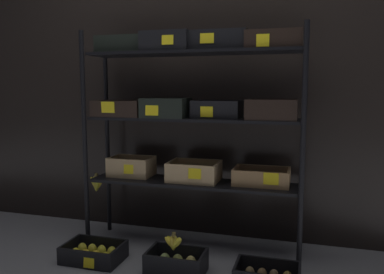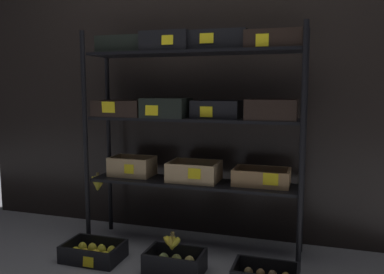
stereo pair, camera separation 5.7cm
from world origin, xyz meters
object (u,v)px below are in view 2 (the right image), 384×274
at_px(crate_ground_lemon, 94,253).
at_px(display_rack, 193,113).
at_px(banana_bunch_loose, 172,243).
at_px(crate_ground_pear, 175,264).

bearing_deg(crate_ground_lemon, display_rack, 34.48).
xyz_separation_m(crate_ground_lemon, banana_bunch_loose, (0.55, -0.01, 0.14)).
bearing_deg(display_rack, banana_bunch_loose, -90.82).
height_order(crate_ground_pear, banana_bunch_loose, banana_bunch_loose).
xyz_separation_m(crate_ground_pear, banana_bunch_loose, (-0.02, 0.01, 0.13)).
height_order(crate_ground_lemon, crate_ground_pear, crate_ground_pear).
relative_size(display_rack, banana_bunch_loose, 12.14).
bearing_deg(crate_ground_lemon, banana_bunch_loose, -1.29).
relative_size(crate_ground_pear, banana_bunch_loose, 2.71).
distance_m(display_rack, crate_ground_pear, 0.98).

